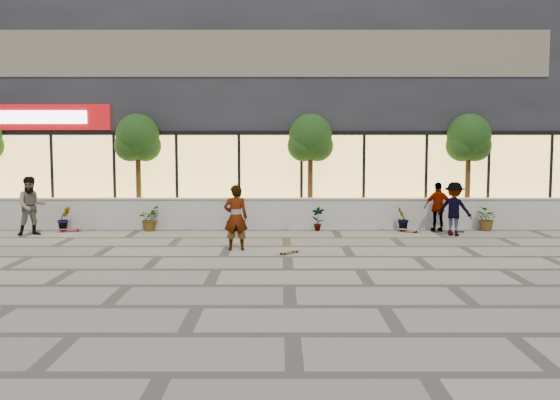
{
  "coord_description": "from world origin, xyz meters",
  "views": [
    {
      "loc": [
        1.45,
        -14.01,
        2.84
      ],
      "look_at": [
        1.44,
        3.32,
        1.3
      ],
      "focal_mm": 40.0,
      "sensor_mm": 36.0,
      "label": 1
    }
  ],
  "objects_px": {
    "tree_midwest": "(138,141)",
    "skater_right_near": "(438,207)",
    "skateboard_right_near": "(409,230)",
    "skateboard_right_far": "(456,230)",
    "skater_left": "(31,206)",
    "skateboard_center": "(289,251)",
    "skater_right_far": "(454,209)",
    "skateboard_left": "(70,229)",
    "tree_mideast": "(310,141)",
    "tree_east": "(469,141)",
    "skater_center": "(236,218)"
  },
  "relations": [
    {
      "from": "tree_mideast",
      "to": "skateboard_center",
      "type": "bearing_deg",
      "value": -98.31
    },
    {
      "from": "tree_mideast",
      "to": "skater_right_near",
      "type": "xyz_separation_m",
      "value": [
        4.14,
        -1.4,
        -2.18
      ]
    },
    {
      "from": "skater_right_near",
      "to": "skateboard_right_near",
      "type": "relative_size",
      "value": 2.15
    },
    {
      "from": "skateboard_right_far",
      "to": "tree_east",
      "type": "bearing_deg",
      "value": 35.04
    },
    {
      "from": "tree_east",
      "to": "skater_center",
      "type": "bearing_deg",
      "value": -146.83
    },
    {
      "from": "skater_right_far",
      "to": "skateboard_left",
      "type": "relative_size",
      "value": 2.08
    },
    {
      "from": "tree_mideast",
      "to": "skateboard_right_far",
      "type": "bearing_deg",
      "value": -20.59
    },
    {
      "from": "skateboard_left",
      "to": "skateboard_right_far",
      "type": "bearing_deg",
      "value": -23.69
    },
    {
      "from": "skater_right_far",
      "to": "skateboard_center",
      "type": "bearing_deg",
      "value": 61.17
    },
    {
      "from": "skateboard_right_near",
      "to": "skateboard_right_far",
      "type": "height_order",
      "value": "skateboard_right_far"
    },
    {
      "from": "tree_mideast",
      "to": "tree_east",
      "type": "xyz_separation_m",
      "value": [
        5.5,
        0.0,
        0.0
      ]
    },
    {
      "from": "tree_mideast",
      "to": "skateboard_right_far",
      "type": "xyz_separation_m",
      "value": [
        4.63,
        -1.74,
        -2.91
      ]
    },
    {
      "from": "skateboard_center",
      "to": "skateboard_right_near",
      "type": "height_order",
      "value": "skateboard_right_near"
    },
    {
      "from": "tree_midwest",
      "to": "skateboard_center",
      "type": "distance_m",
      "value": 8.16
    },
    {
      "from": "tree_mideast",
      "to": "tree_midwest",
      "type": "bearing_deg",
      "value": 180.0
    },
    {
      "from": "skater_right_near",
      "to": "skateboard_center",
      "type": "relative_size",
      "value": 2.39
    },
    {
      "from": "skater_left",
      "to": "skater_right_far",
      "type": "relative_size",
      "value": 1.1
    },
    {
      "from": "tree_east",
      "to": "skateboard_right_near",
      "type": "xyz_separation_m",
      "value": [
        -2.36,
        -1.61,
        -2.91
      ]
    },
    {
      "from": "skater_right_far",
      "to": "skater_right_near",
      "type": "bearing_deg",
      "value": -46.11
    },
    {
      "from": "tree_midwest",
      "to": "skater_right_far",
      "type": "distance_m",
      "value": 10.87
    },
    {
      "from": "tree_mideast",
      "to": "skateboard_center",
      "type": "xyz_separation_m",
      "value": [
        -0.82,
        -5.59,
        -2.91
      ]
    },
    {
      "from": "skater_right_near",
      "to": "skateboard_right_far",
      "type": "distance_m",
      "value": 0.94
    },
    {
      "from": "skater_left",
      "to": "tree_mideast",
      "type": "bearing_deg",
      "value": -13.34
    },
    {
      "from": "tree_midwest",
      "to": "skater_right_near",
      "type": "height_order",
      "value": "tree_midwest"
    },
    {
      "from": "skater_left",
      "to": "skater_right_far",
      "type": "bearing_deg",
      "value": -28.19
    },
    {
      "from": "skateboard_right_near",
      "to": "skateboard_right_far",
      "type": "bearing_deg",
      "value": 29.63
    },
    {
      "from": "tree_east",
      "to": "skater_left",
      "type": "distance_m",
      "value": 14.68
    },
    {
      "from": "skater_center",
      "to": "skater_right_far",
      "type": "distance_m",
      "value": 7.16
    },
    {
      "from": "skateboard_left",
      "to": "skateboard_right_near",
      "type": "distance_m",
      "value": 11.07
    },
    {
      "from": "skater_right_far",
      "to": "skateboard_center",
      "type": "distance_m",
      "value": 6.17
    },
    {
      "from": "skater_right_near",
      "to": "skateboard_right_far",
      "type": "bearing_deg",
      "value": 140.38
    },
    {
      "from": "skater_center",
      "to": "skateboard_center",
      "type": "bearing_deg",
      "value": 155.45
    },
    {
      "from": "skater_left",
      "to": "skateboard_center",
      "type": "height_order",
      "value": "skater_left"
    },
    {
      "from": "skateboard_center",
      "to": "skateboard_right_near",
      "type": "xyz_separation_m",
      "value": [
        3.95,
        3.98,
        0.0
      ]
    },
    {
      "from": "tree_east",
      "to": "skateboard_right_near",
      "type": "relative_size",
      "value": 5.22
    },
    {
      "from": "tree_midwest",
      "to": "skateboard_right_far",
      "type": "height_order",
      "value": "tree_midwest"
    },
    {
      "from": "skater_right_near",
      "to": "skater_right_far",
      "type": "xyz_separation_m",
      "value": [
        0.25,
        -0.97,
        0.03
      ]
    },
    {
      "from": "skateboard_right_near",
      "to": "skateboard_right_far",
      "type": "relative_size",
      "value": 0.96
    },
    {
      "from": "skater_right_far",
      "to": "skateboard_right_near",
      "type": "bearing_deg",
      "value": -1.97
    },
    {
      "from": "tree_east",
      "to": "skateboard_left",
      "type": "xyz_separation_m",
      "value": [
        -13.44,
        -1.5,
        -2.91
      ]
    },
    {
      "from": "skater_right_near",
      "to": "skater_left",
      "type": "bearing_deg",
      "value": -1.18
    },
    {
      "from": "tree_midwest",
      "to": "skater_left",
      "type": "height_order",
      "value": "tree_midwest"
    },
    {
      "from": "tree_midwest",
      "to": "skateboard_right_far",
      "type": "distance_m",
      "value": 11.16
    },
    {
      "from": "skater_left",
      "to": "skater_right_near",
      "type": "bearing_deg",
      "value": -23.91
    },
    {
      "from": "tree_mideast",
      "to": "skater_right_near",
      "type": "height_order",
      "value": "tree_mideast"
    },
    {
      "from": "tree_mideast",
      "to": "skater_right_far",
      "type": "height_order",
      "value": "tree_mideast"
    },
    {
      "from": "skater_center",
      "to": "skateboard_right_near",
      "type": "bearing_deg",
      "value": -151.58
    },
    {
      "from": "tree_midwest",
      "to": "skateboard_center",
      "type": "bearing_deg",
      "value": -47.17
    },
    {
      "from": "skater_center",
      "to": "skateboard_left",
      "type": "height_order",
      "value": "skater_center"
    },
    {
      "from": "skateboard_center",
      "to": "skateboard_left",
      "type": "relative_size",
      "value": 0.84
    }
  ]
}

